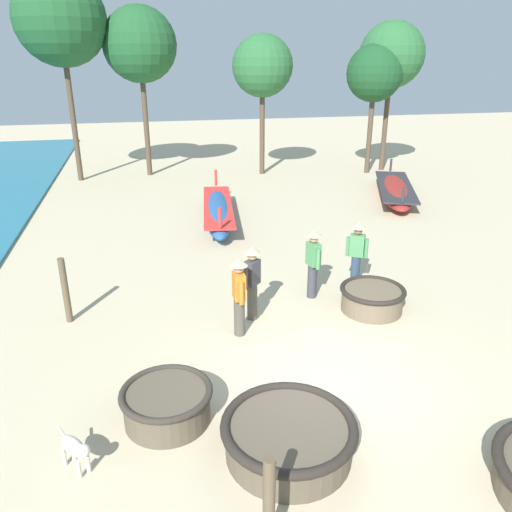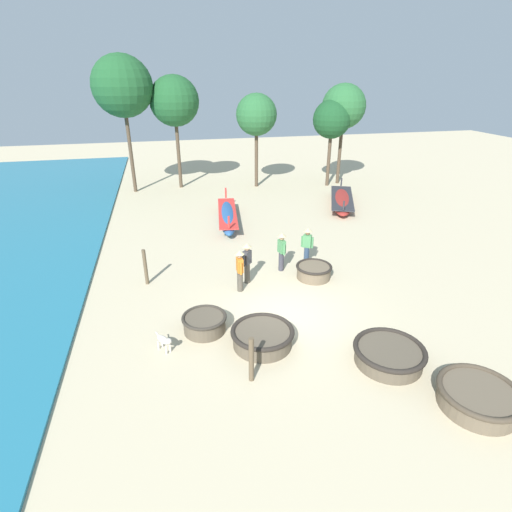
# 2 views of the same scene
# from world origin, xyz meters

# --- Properties ---
(ground_plane) EXTENTS (80.00, 80.00, 0.00)m
(ground_plane) POSITION_xyz_m (0.00, 0.00, 0.00)
(ground_plane) COLOR #C6B793
(coracle_tilted) EXTENTS (1.45, 1.45, 0.56)m
(coracle_tilted) POSITION_xyz_m (1.93, 2.42, 0.30)
(coracle_tilted) COLOR brown
(coracle_tilted) RESTS_ON ground
(coracle_beside_post) EXTENTS (1.44, 1.44, 0.56)m
(coracle_beside_post) POSITION_xyz_m (-2.76, -0.24, 0.31)
(coracle_beside_post) COLOR brown
(coracle_beside_post) RESTS_ON ground
(coracle_center) EXTENTS (1.99, 1.99, 0.57)m
(coracle_center) POSITION_xyz_m (3.45, -4.97, 0.31)
(coracle_center) COLOR brown
(coracle_center) RESTS_ON ground
(coracle_front_left) EXTENTS (1.94, 1.94, 0.56)m
(coracle_front_left) POSITION_xyz_m (-1.13, -1.36, 0.31)
(coracle_front_left) COLOR brown
(coracle_front_left) RESTS_ON ground
(coracle_upturned) EXTENTS (2.04, 2.04, 0.54)m
(coracle_upturned) POSITION_xyz_m (2.17, -2.97, 0.30)
(coracle_upturned) COLOR brown
(coracle_upturned) RESTS_ON ground
(long_boat_ochre_hull) EXTENTS (1.66, 5.76, 1.25)m
(long_boat_ochre_hull) POSITION_xyz_m (-0.37, 9.72, 0.36)
(long_boat_ochre_hull) COLOR #285693
(long_boat_ochre_hull) RESTS_ON ground
(long_boat_white_hull) EXTENTS (3.40, 5.86, 1.08)m
(long_boat_white_hull) POSITION_xyz_m (7.07, 11.17, 0.32)
(long_boat_white_hull) COLOR maroon
(long_boat_white_hull) RESTS_ON ground
(fisherman_standing_right) EXTENTS (0.41, 0.39, 1.67)m
(fisherman_standing_right) POSITION_xyz_m (-0.76, 2.64, 0.96)
(fisherman_standing_right) COLOR #4C473D
(fisherman_standing_right) RESTS_ON ground
(fisherman_with_hat) EXTENTS (0.36, 0.52, 1.67)m
(fisherman_with_hat) POSITION_xyz_m (0.85, 3.36, 0.96)
(fisherman_with_hat) COLOR #383842
(fisherman_with_hat) RESTS_ON ground
(fisherman_by_coracle) EXTENTS (0.36, 0.53, 1.67)m
(fisherman_by_coracle) POSITION_xyz_m (-1.16, 2.05, 0.96)
(fisherman_by_coracle) COLOR #4C473D
(fisherman_by_coracle) RESTS_ON ground
(fisherman_hauling) EXTENTS (0.46, 0.37, 1.67)m
(fisherman_hauling) POSITION_xyz_m (2.06, 3.67, 0.96)
(fisherman_hauling) COLOR #2D425B
(fisherman_hauling) RESTS_ON ground
(dog) EXTENTS (0.48, 0.57, 0.55)m
(dog) POSITION_xyz_m (-4.02, -1.00, 0.37)
(dog) COLOR beige
(dog) RESTS_ON ground
(mooring_post_inland) EXTENTS (0.14, 0.14, 1.45)m
(mooring_post_inland) POSITION_xyz_m (-4.61, 3.42, 0.73)
(mooring_post_inland) COLOR brown
(mooring_post_inland) RESTS_ON ground
(mooring_post_shoreline) EXTENTS (0.14, 0.14, 1.37)m
(mooring_post_shoreline) POSITION_xyz_m (-1.79, -2.78, 0.68)
(mooring_post_shoreline) COLOR brown
(mooring_post_shoreline) RESTS_ON ground
(tree_rightmost) EXTENTS (3.28, 3.28, 7.48)m
(tree_rightmost) POSITION_xyz_m (-2.44, 17.82, 5.81)
(tree_rightmost) COLOR #4C3D2D
(tree_rightmost) RESTS_ON ground
(tree_leftmost) EXTENTS (3.04, 3.04, 6.94)m
(tree_leftmost) POSITION_xyz_m (9.05, 16.38, 5.38)
(tree_leftmost) COLOR #4C3D2D
(tree_leftmost) RESTS_ON ground
(tree_right_mid) EXTENTS (2.79, 2.79, 6.35)m
(tree_right_mid) POSITION_xyz_m (2.93, 16.85, 4.92)
(tree_right_mid) COLOR #4C3D2D
(tree_right_mid) RESTS_ON ground
(tree_tall_back) EXTENTS (3.81, 3.81, 8.68)m
(tree_tall_back) POSITION_xyz_m (-5.60, 17.38, 6.76)
(tree_tall_back) COLOR #4C3D2D
(tree_tall_back) RESTS_ON ground
(tree_center) EXTENTS (2.61, 2.61, 5.94)m
(tree_center) POSITION_xyz_m (8.04, 15.92, 4.60)
(tree_center) COLOR #4C3D2D
(tree_center) RESTS_ON ground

